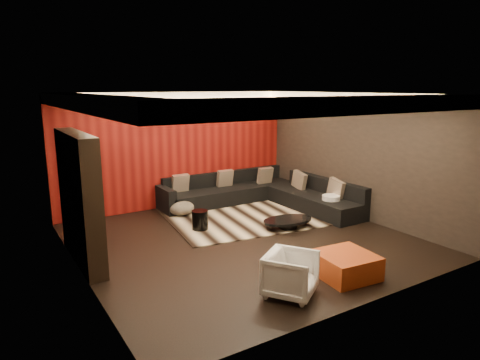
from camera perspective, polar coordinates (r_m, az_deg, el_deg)
floor at (r=8.40m, az=0.45°, el=-8.06°), size 6.00×6.00×0.02m
ceiling at (r=7.87m, az=0.48°, el=11.55°), size 6.00×6.00×0.02m
wall_back at (r=10.64m, az=-8.31°, el=4.02°), size 6.00×0.02×2.80m
wall_left at (r=6.92m, az=-21.06°, el=-1.19°), size 0.02×6.00×2.80m
wall_right at (r=9.94m, az=15.27°, el=3.12°), size 0.02×6.00×2.80m
red_feature_wall at (r=10.61m, az=-8.22°, el=3.99°), size 5.98×0.05×2.78m
soffit_back at (r=10.25m, az=-7.82°, el=10.96°), size 6.00×0.60×0.22m
soffit_front at (r=5.79m, az=15.24°, el=9.64°), size 6.00×0.60×0.22m
soffit_left at (r=6.81m, az=-19.33°, el=9.73°), size 0.60×4.80×0.22m
soffit_right at (r=9.60m, az=14.43°, el=10.60°), size 0.60×4.80×0.22m
cove_back at (r=9.95m, az=-6.98°, el=10.42°), size 4.80×0.08×0.04m
cove_front at (r=6.03m, az=12.80°, el=9.00°), size 4.80×0.08×0.04m
cove_left at (r=6.90m, az=-16.49°, el=9.19°), size 0.08×4.80×0.04m
cove_right at (r=9.36m, az=12.94°, el=10.09°), size 0.08×4.80×0.04m
tv_surround at (r=7.59m, az=-20.61°, el=-2.34°), size 0.30×2.00×2.20m
tv_screen at (r=7.54m, az=-19.62°, el=0.38°), size 0.04×1.30×0.80m
tv_shelf at (r=7.72m, az=-19.22°, el=-5.07°), size 0.04×1.60×0.04m
rug at (r=10.06m, az=1.86°, el=-4.47°), size 4.35×3.49×0.02m
coffee_table at (r=9.07m, az=6.36°, el=-5.75°), size 1.22×1.22×0.19m
drum_stool at (r=8.93m, az=-5.36°, el=-5.31°), size 0.41×0.41×0.40m
striped_pouf at (r=9.98m, az=-7.85°, el=-3.69°), size 0.60×0.60×0.33m
white_side_table at (r=9.97m, az=11.99°, el=-3.44°), size 0.41×0.41×0.51m
orange_ottoman at (r=7.02m, az=13.87°, el=-10.96°), size 0.92×0.92×0.37m
armchair at (r=6.25m, az=6.79°, el=-12.38°), size 0.95×0.96×0.63m
sectional_sofa at (r=10.72m, az=2.90°, el=-2.01°), size 3.65×3.50×0.75m
throw_pillows at (r=10.67m, az=2.72°, el=-0.11°), size 3.07×2.80×0.50m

